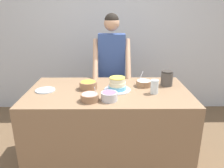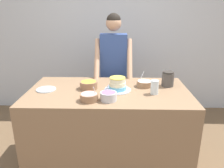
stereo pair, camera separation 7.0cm
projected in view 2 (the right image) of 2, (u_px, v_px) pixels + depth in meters
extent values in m
cube|color=silver|center=(112.00, 34.00, 3.60)|extent=(10.00, 0.05, 2.60)
cube|color=#8C6B4C|center=(109.00, 127.00, 2.44)|extent=(1.69, 0.91, 0.88)
cylinder|color=#2D2D38|center=(108.00, 104.00, 3.13)|extent=(0.11, 0.11, 0.79)
cylinder|color=#2D2D38|center=(119.00, 104.00, 3.13)|extent=(0.11, 0.11, 0.79)
cube|color=#334C8C|center=(114.00, 57.00, 2.91)|extent=(0.35, 0.19, 0.60)
cylinder|color=tan|center=(97.00, 60.00, 2.76)|extent=(0.06, 0.38, 0.50)
cylinder|color=tan|center=(130.00, 60.00, 2.75)|extent=(0.06, 0.38, 0.50)
sphere|color=tan|center=(114.00, 23.00, 2.77)|extent=(0.20, 0.20, 0.20)
sphere|color=black|center=(114.00, 20.00, 2.76)|extent=(0.18, 0.18, 0.18)
cylinder|color=silver|center=(117.00, 90.00, 2.30)|extent=(0.28, 0.28, 0.01)
cylinder|color=#60B7E0|center=(117.00, 88.00, 2.29)|extent=(0.18, 0.18, 0.04)
cylinder|color=#F4EABC|center=(117.00, 84.00, 2.27)|extent=(0.17, 0.17, 0.04)
cylinder|color=#F4EABC|center=(118.00, 80.00, 2.26)|extent=(0.16, 0.16, 0.04)
cylinder|color=#F2DB4C|center=(118.00, 78.00, 2.25)|extent=(0.16, 0.16, 0.01)
cylinder|color=#936B4C|center=(89.00, 85.00, 2.34)|extent=(0.19, 0.19, 0.08)
cylinder|color=#EF9938|center=(89.00, 82.00, 2.33)|extent=(0.16, 0.16, 0.01)
cylinder|color=#936B4C|center=(144.00, 84.00, 2.40)|extent=(0.17, 0.17, 0.06)
cylinder|color=white|center=(144.00, 81.00, 2.40)|extent=(0.14, 0.14, 0.01)
cylinder|color=silver|center=(141.00, 78.00, 2.43)|extent=(0.07, 0.05, 0.15)
cylinder|color=silver|center=(108.00, 96.00, 2.03)|extent=(0.16, 0.16, 0.08)
cylinder|color=#9E66B7|center=(108.00, 93.00, 2.02)|extent=(0.13, 0.13, 0.01)
cylinder|color=silver|center=(105.00, 91.00, 2.06)|extent=(0.06, 0.05, 0.13)
cylinder|color=#936B4C|center=(89.00, 97.00, 2.03)|extent=(0.17, 0.17, 0.07)
cylinder|color=pink|center=(89.00, 94.00, 2.02)|extent=(0.15, 0.15, 0.01)
cylinder|color=silver|center=(95.00, 93.00, 2.00)|extent=(0.02, 0.09, 0.15)
cylinder|color=silver|center=(155.00, 87.00, 2.18)|extent=(0.08, 0.08, 0.14)
cylinder|color=silver|center=(46.00, 89.00, 2.30)|extent=(0.20, 0.20, 0.01)
cylinder|color=#4C4742|center=(168.00, 80.00, 2.40)|extent=(0.13, 0.13, 0.15)
cylinder|color=#322D28|center=(168.00, 72.00, 2.38)|extent=(0.12, 0.12, 0.02)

